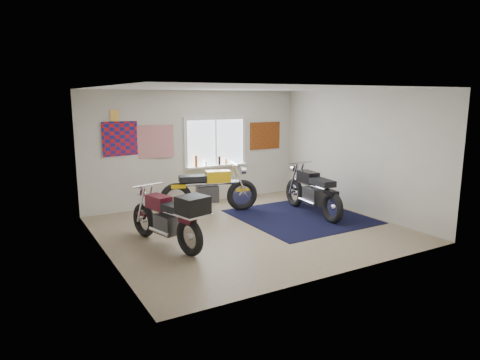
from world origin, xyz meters
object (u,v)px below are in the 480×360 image
maroon_tourer (170,218)px  navy_rug (300,217)px  yellow_triumph (209,191)px  black_chrome_bike (312,193)px

maroon_tourer → navy_rug: bearing=-96.9°
navy_rug → maroon_tourer: (-3.10, -0.43, 0.52)m
navy_rug → yellow_triumph: yellow_triumph is taller
black_chrome_bike → maroon_tourer: 3.49m
yellow_triumph → black_chrome_bike: (1.89, -1.26, -0.01)m
navy_rug → yellow_triumph: (-1.54, 1.30, 0.48)m
navy_rug → yellow_triumph: bearing=139.8°
yellow_triumph → black_chrome_bike: 2.27m
navy_rug → maroon_tourer: size_ratio=1.30×
black_chrome_bike → maroon_tourer: (-3.46, -0.47, 0.05)m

